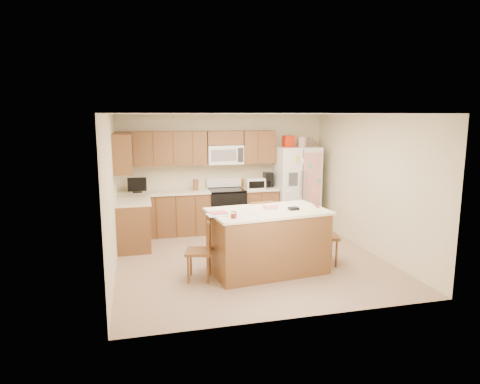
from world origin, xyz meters
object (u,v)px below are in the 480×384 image
object	(u,v)px
refrigerator	(296,187)
island	(267,241)
windsor_chair_left	(200,251)
windsor_chair_right	(324,236)
windsor_chair_back	(257,231)
stove	(226,209)

from	to	relation	value
refrigerator	island	world-z (taller)	refrigerator
island	windsor_chair_left	size ratio (longest dim) A/B	2.08
island	windsor_chair_right	bearing A→B (deg)	6.68
refrigerator	windsor_chair_back	size ratio (longest dim) A/B	1.98
stove	windsor_chair_right	distance (m)	2.68
stove	island	bearing A→B (deg)	-87.17
stove	windsor_chair_left	distance (m)	2.81
island	windsor_chair_left	xyz separation A→B (m)	(-1.09, -0.10, -0.06)
windsor_chair_left	island	bearing A→B (deg)	5.05
windsor_chair_back	windsor_chair_right	bearing A→B (deg)	-29.47
stove	windsor_chair_right	bearing A→B (deg)	-64.55
stove	windsor_chair_left	bearing A→B (deg)	-110.16
stove	island	world-z (taller)	stove
refrigerator	island	xyz separation A→B (m)	(-1.44, -2.48, -0.41)
windsor_chair_back	windsor_chair_left	bearing A→B (deg)	-145.35
refrigerator	windsor_chair_left	bearing A→B (deg)	-134.61
island	windsor_chair_back	size ratio (longest dim) A/B	1.92
windsor_chair_right	windsor_chair_left	bearing A→B (deg)	-174.16
refrigerator	windsor_chair_back	xyz separation A→B (m)	(-1.41, -1.80, -0.43)
stove	refrigerator	distance (m)	1.63
windsor_chair_back	windsor_chair_right	world-z (taller)	windsor_chair_back
windsor_chair_left	windsor_chair_back	bearing A→B (deg)	34.65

